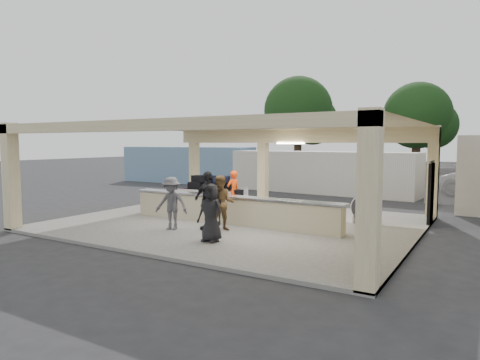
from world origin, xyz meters
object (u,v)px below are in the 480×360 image
Objects in this scene: container_white at (320,172)px; car_dark at (453,180)px; passenger_d at (211,213)px; baggage_counter at (230,210)px; container_blue at (188,165)px; luggage_cart at (211,192)px; passenger_c at (171,203)px; baggage_handler at (233,192)px; drum_fan at (363,209)px; passenger_a at (222,203)px; passenger_b at (208,201)px.

car_dark is at bearing 42.07° from container_white.
car_dark is (4.71, 18.85, -0.24)m from passenger_d.
container_white is (-0.91, 11.28, 0.61)m from baggage_counter.
passenger_d is 19.48m from container_blue.
luggage_cart is 9.58m from container_white.
passenger_d is at bearing -33.35° from passenger_c.
baggage_counter is at bearing -80.59° from container_white.
luggage_cart is 0.95m from baggage_handler.
drum_fan is 0.10× the size of container_blue.
passenger_a is 0.16× the size of container_white.
container_blue reaches higher than passenger_b.
passenger_b is (1.98, -3.03, 0.12)m from luggage_cart.
passenger_a reaches higher than baggage_counter.
passenger_c is 0.15× the size of container_white.
drum_fan is 0.59× the size of passenger_d.
passenger_c reaches higher than luggage_cart.
container_blue is at bearing 132.85° from baggage_counter.
baggage_handler is at bearing 116.41° from passenger_b.
baggage_handler is at bearing 88.96° from passenger_a.
passenger_d is at bearing -43.74° from passenger_b.
passenger_c is at bearing -57.24° from container_blue.
baggage_counter is 2.00× the size of car_dark.
passenger_b is at bearing -115.56° from drum_fan.
container_blue is (-15.45, 9.99, 0.68)m from drum_fan.
drum_fan is 10.12m from container_white.
passenger_a is 0.43× the size of car_dark.
passenger_b reaches higher than passenger_c.
baggage_counter is 1.24m from passenger_a.
passenger_b is (1.06, -3.26, 0.10)m from baggage_handler.
container_blue is at bearing 112.47° from passenger_c.
baggage_handler is (0.92, 0.23, 0.02)m from luggage_cart.
car_dark reaches higher than drum_fan.
passenger_d is (0.95, -2.57, 0.34)m from baggage_counter.
container_blue is at bearing -119.97° from baggage_handler.
luggage_cart is 5.27m from passenger_d.
drum_fan is 5.83m from passenger_d.
passenger_a is at bearing -52.11° from container_blue.
drum_fan is (5.99, 0.66, -0.31)m from luggage_cart.
baggage_handler reaches higher than passenger_d.
passenger_d is 0.17× the size of container_blue.
container_white is (0.18, 13.12, 0.24)m from passenger_c.
passenger_d is (1.01, -1.30, -0.12)m from passenger_b.
drum_fan is at bearing -36.28° from container_blue.
passenger_a is at bearing 40.83° from baggage_handler.
container_blue is (-11.88, 13.52, 0.31)m from passenger_a.
container_blue is at bearing 131.12° from passenger_d.
passenger_b is at bearing -53.48° from container_blue.
luggage_cart is 0.24× the size of container_white.
baggage_counter is 1.35m from passenger_b.
car_dark is at bearing 9.31° from container_blue.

